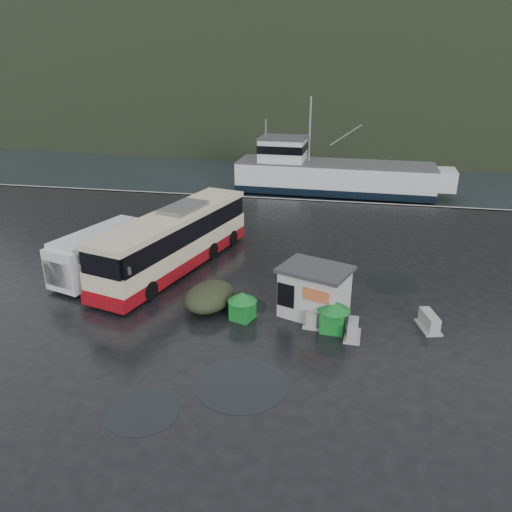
% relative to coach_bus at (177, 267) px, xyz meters
% --- Properties ---
extents(ground, '(160.00, 160.00, 0.00)m').
position_rel_coach_bus_xyz_m(ground, '(3.48, -3.71, 0.00)').
color(ground, black).
rests_on(ground, ground).
extents(harbor_water, '(300.00, 180.00, 0.02)m').
position_rel_coach_bus_xyz_m(harbor_water, '(3.48, 106.29, 0.00)').
color(harbor_water, black).
rests_on(harbor_water, ground).
extents(quay_edge, '(160.00, 0.60, 1.50)m').
position_rel_coach_bus_xyz_m(quay_edge, '(3.48, 16.29, 0.00)').
color(quay_edge, '#999993').
rests_on(quay_edge, ground).
extents(headland, '(780.00, 540.00, 570.00)m').
position_rel_coach_bus_xyz_m(headland, '(13.48, 246.29, 0.00)').
color(headland, black).
rests_on(headland, ground).
extents(coach_bus, '(6.33, 13.03, 3.58)m').
position_rel_coach_bus_xyz_m(coach_bus, '(0.00, 0.00, 0.00)').
color(coach_bus, beige).
rests_on(coach_bus, ground).
extents(white_van, '(3.99, 6.80, 2.69)m').
position_rel_coach_bus_xyz_m(white_van, '(-3.73, -1.82, 0.00)').
color(white_van, silver).
rests_on(white_van, ground).
extents(waste_bin_left, '(1.27, 1.27, 1.40)m').
position_rel_coach_bus_xyz_m(waste_bin_left, '(5.18, -5.40, 0.00)').
color(waste_bin_left, '#157627').
rests_on(waste_bin_left, ground).
extents(waste_bin_right, '(1.19, 1.19, 1.51)m').
position_rel_coach_bus_xyz_m(waste_bin_right, '(9.47, -5.68, 0.00)').
color(waste_bin_right, '#157627').
rests_on(waste_bin_right, ground).
extents(dome_tent, '(2.89, 3.56, 1.23)m').
position_rel_coach_bus_xyz_m(dome_tent, '(3.35, -4.59, 0.00)').
color(dome_tent, '#292F1C').
rests_on(dome_tent, ground).
extents(ticket_kiosk, '(3.84, 3.39, 2.50)m').
position_rel_coach_bus_xyz_m(ticket_kiosk, '(8.48, -4.37, 0.00)').
color(ticket_kiosk, beige).
rests_on(ticket_kiosk, ground).
extents(jersey_barrier_a, '(0.96, 1.68, 0.80)m').
position_rel_coach_bus_xyz_m(jersey_barrier_a, '(8.56, -5.08, 0.00)').
color(jersey_barrier_a, '#999993').
rests_on(jersey_barrier_a, ground).
extents(jersey_barrier_b, '(0.79, 1.46, 0.72)m').
position_rel_coach_bus_xyz_m(jersey_barrier_b, '(10.36, -6.09, 0.00)').
color(jersey_barrier_b, '#999993').
rests_on(jersey_barrier_b, ground).
extents(jersey_barrier_c, '(1.14, 1.69, 0.77)m').
position_rel_coach_bus_xyz_m(jersey_barrier_c, '(13.81, -4.69, 0.00)').
color(jersey_barrier_c, '#999993').
rests_on(jersey_barrier_c, ground).
extents(fishing_trawler, '(23.41, 5.99, 9.29)m').
position_rel_coach_bus_xyz_m(fishing_trawler, '(8.22, 24.67, 0.00)').
color(fishing_trawler, silver).
rests_on(fishing_trawler, ground).
extents(puddles, '(12.08, 15.46, 0.01)m').
position_rel_coach_bus_xyz_m(puddles, '(6.87, -7.28, 0.01)').
color(puddles, black).
rests_on(puddles, ground).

